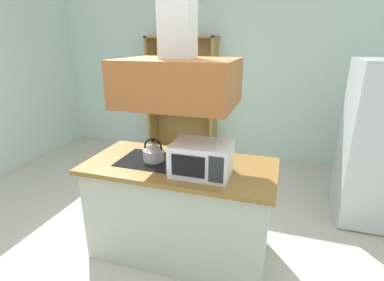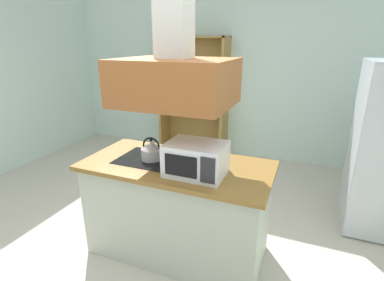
# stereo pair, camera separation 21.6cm
# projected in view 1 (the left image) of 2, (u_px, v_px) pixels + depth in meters

# --- Properties ---
(ground_plane) EXTENTS (7.80, 7.80, 0.00)m
(ground_plane) POSITION_uv_depth(u_px,v_px,m) (149.00, 263.00, 2.66)
(ground_plane) COLOR #BEB4A4
(wall_back) EXTENTS (6.00, 0.12, 2.70)m
(wall_back) POSITION_uv_depth(u_px,v_px,m) (223.00, 75.00, 4.93)
(wall_back) COLOR silver
(wall_back) RESTS_ON ground
(kitchen_island) EXTENTS (1.64, 0.80, 0.90)m
(kitchen_island) POSITION_uv_depth(u_px,v_px,m) (180.00, 209.00, 2.68)
(kitchen_island) COLOR #AEB4A0
(kitchen_island) RESTS_ON ground
(range_hood) EXTENTS (0.90, 0.70, 1.28)m
(range_hood) POSITION_uv_depth(u_px,v_px,m) (178.00, 66.00, 2.27)
(range_hood) COLOR #945427
(dish_cabinet) EXTENTS (1.15, 0.40, 1.98)m
(dish_cabinet) POSITION_uv_depth(u_px,v_px,m) (183.00, 104.00, 5.07)
(dish_cabinet) COLOR olive
(dish_cabinet) RESTS_ON ground
(kettle) EXTENTS (0.18, 0.18, 0.21)m
(kettle) POSITION_uv_depth(u_px,v_px,m) (153.00, 151.00, 2.58)
(kettle) COLOR #B8B9BF
(kettle) RESTS_ON kitchen_island
(cutting_board) EXTENTS (0.35, 0.25, 0.02)m
(cutting_board) POSITION_uv_depth(u_px,v_px,m) (202.00, 156.00, 2.69)
(cutting_board) COLOR white
(cutting_board) RESTS_ON kitchen_island
(microwave) EXTENTS (0.46, 0.35, 0.26)m
(microwave) POSITION_uv_depth(u_px,v_px,m) (202.00, 159.00, 2.31)
(microwave) COLOR silver
(microwave) RESTS_ON kitchen_island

